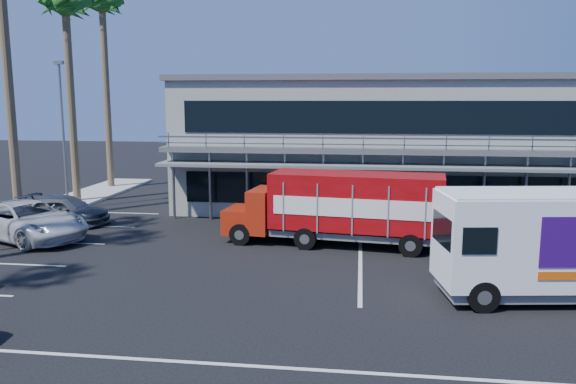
# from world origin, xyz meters

# --- Properties ---
(ground) EXTENTS (120.00, 120.00, 0.00)m
(ground) POSITION_xyz_m (0.00, 0.00, 0.00)
(ground) COLOR black
(ground) RESTS_ON ground
(building) EXTENTS (22.40, 12.00, 7.30)m
(building) POSITION_xyz_m (3.00, 14.94, 3.66)
(building) COLOR gray
(building) RESTS_ON ground
(palm_e) EXTENTS (2.80, 2.80, 12.25)m
(palm_e) POSITION_xyz_m (-14.70, 13.00, 10.57)
(palm_e) COLOR brown
(palm_e) RESTS_ON ground
(palm_f) EXTENTS (2.80, 2.80, 13.25)m
(palm_f) POSITION_xyz_m (-15.10, 18.50, 11.47)
(palm_f) COLOR brown
(palm_f) RESTS_ON ground
(light_pole_far) EXTENTS (0.50, 0.25, 8.09)m
(light_pole_far) POSITION_xyz_m (-14.20, 11.00, 4.50)
(light_pole_far) COLOR gray
(light_pole_far) RESTS_ON ground
(red_truck) EXTENTS (9.31, 3.29, 3.07)m
(red_truck) POSITION_xyz_m (1.16, 5.08, 1.68)
(red_truck) COLOR #A21F0D
(red_truck) RESTS_ON ground
(white_van) EXTENTS (7.10, 3.29, 3.34)m
(white_van) POSITION_xyz_m (7.78, -0.49, 1.77)
(white_van) COLOR white
(white_van) RESTS_ON ground
(parked_car_c) EXTENTS (6.64, 4.98, 1.68)m
(parked_car_c) POSITION_xyz_m (-12.50, 4.38, 0.84)
(parked_car_c) COLOR silver
(parked_car_c) RESTS_ON ground
(parked_car_d) EXTENTS (4.97, 2.78, 1.36)m
(parked_car_d) POSITION_xyz_m (-12.50, 7.60, 0.68)
(parked_car_d) COLOR #313741
(parked_car_d) RESTS_ON ground
(parked_car_e) EXTENTS (4.43, 2.58, 1.42)m
(parked_car_e) POSITION_xyz_m (-12.50, 7.20, 0.71)
(parked_car_e) COLOR slate
(parked_car_e) RESTS_ON ground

